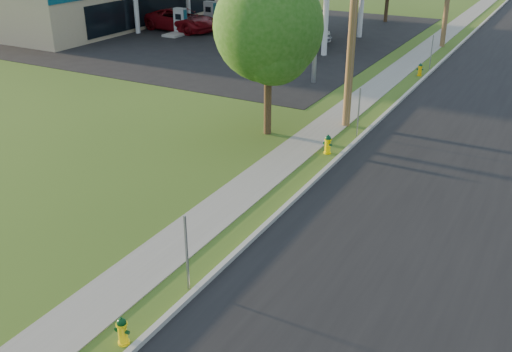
{
  "coord_description": "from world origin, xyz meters",
  "views": [
    {
      "loc": [
        7.12,
        -4.91,
        8.22
      ],
      "look_at": [
        0.0,
        8.0,
        1.4
      ],
      "focal_mm": 40.0,
      "sensor_mm": 36.0,
      "label": 1
    }
  ],
  "objects_px": {
    "fuel_pump_ne": "(290,36)",
    "hydrant_far": "(420,70)",
    "hydrant_mid": "(328,144)",
    "fuel_pump_nw": "(181,24)",
    "tree_verge": "(270,32)",
    "hydrant_near": "(122,331)",
    "car_red": "(181,20)",
    "car_silver": "(303,31)",
    "utility_pole_mid": "(354,5)",
    "fuel_pump_sw": "(210,17)",
    "fuel_pump_se": "(314,26)"
  },
  "relations": [
    {
      "from": "hydrant_near",
      "to": "car_red",
      "type": "distance_m",
      "value": 34.99
    },
    {
      "from": "fuel_pump_nw",
      "to": "hydrant_far",
      "type": "height_order",
      "value": "fuel_pump_nw"
    },
    {
      "from": "fuel_pump_se",
      "to": "car_silver",
      "type": "height_order",
      "value": "fuel_pump_se"
    },
    {
      "from": "tree_verge",
      "to": "fuel_pump_sw",
      "type": "bearing_deg",
      "value": 128.48
    },
    {
      "from": "hydrant_far",
      "to": "hydrant_mid",
      "type": "bearing_deg",
      "value": -90.75
    },
    {
      "from": "hydrant_mid",
      "to": "car_silver",
      "type": "xyz_separation_m",
      "value": [
        -9.37,
        18.19,
        0.34
      ]
    },
    {
      "from": "hydrant_near",
      "to": "fuel_pump_sw",
      "type": "bearing_deg",
      "value": 120.21
    },
    {
      "from": "car_silver",
      "to": "fuel_pump_se",
      "type": "bearing_deg",
      "value": 10.94
    },
    {
      "from": "fuel_pump_ne",
      "to": "fuel_pump_se",
      "type": "xyz_separation_m",
      "value": [
        0.0,
        4.0,
        0.0
      ]
    },
    {
      "from": "hydrant_mid",
      "to": "fuel_pump_ne",
      "type": "bearing_deg",
      "value": 120.02
    },
    {
      "from": "fuel_pump_ne",
      "to": "hydrant_far",
      "type": "height_order",
      "value": "fuel_pump_ne"
    },
    {
      "from": "fuel_pump_sw",
      "to": "hydrant_mid",
      "type": "height_order",
      "value": "fuel_pump_sw"
    },
    {
      "from": "utility_pole_mid",
      "to": "fuel_pump_ne",
      "type": "bearing_deg",
      "value": 124.4
    },
    {
      "from": "hydrant_mid",
      "to": "hydrant_far",
      "type": "bearing_deg",
      "value": 89.25
    },
    {
      "from": "car_red",
      "to": "hydrant_far",
      "type": "bearing_deg",
      "value": -96.26
    },
    {
      "from": "fuel_pump_nw",
      "to": "tree_verge",
      "type": "distance_m",
      "value": 22.23
    },
    {
      "from": "fuel_pump_sw",
      "to": "hydrant_near",
      "type": "relative_size",
      "value": 4.76
    },
    {
      "from": "utility_pole_mid",
      "to": "tree_verge",
      "type": "distance_m",
      "value": 3.57
    },
    {
      "from": "hydrant_near",
      "to": "hydrant_far",
      "type": "relative_size",
      "value": 0.95
    },
    {
      "from": "fuel_pump_nw",
      "to": "hydrant_near",
      "type": "relative_size",
      "value": 4.76
    },
    {
      "from": "fuel_pump_sw",
      "to": "car_silver",
      "type": "xyz_separation_m",
      "value": [
        9.03,
        -2.09,
        -0.01
      ]
    },
    {
      "from": "fuel_pump_ne",
      "to": "hydrant_far",
      "type": "relative_size",
      "value": 4.52
    },
    {
      "from": "hydrant_near",
      "to": "hydrant_mid",
      "type": "height_order",
      "value": "hydrant_mid"
    },
    {
      "from": "fuel_pump_se",
      "to": "hydrant_far",
      "type": "xyz_separation_m",
      "value": [
        9.57,
        -7.34,
        -0.38
      ]
    },
    {
      "from": "fuel_pump_se",
      "to": "hydrant_far",
      "type": "distance_m",
      "value": 12.07
    },
    {
      "from": "fuel_pump_nw",
      "to": "car_red",
      "type": "distance_m",
      "value": 1.32
    },
    {
      "from": "car_red",
      "to": "fuel_pump_nw",
      "type": "bearing_deg",
      "value": -139.89
    },
    {
      "from": "fuel_pump_se",
      "to": "car_silver",
      "type": "bearing_deg",
      "value": -89.18
    },
    {
      "from": "fuel_pump_ne",
      "to": "utility_pole_mid",
      "type": "bearing_deg",
      "value": -55.6
    },
    {
      "from": "car_red",
      "to": "hydrant_near",
      "type": "bearing_deg",
      "value": -139.67
    },
    {
      "from": "utility_pole_mid",
      "to": "hydrant_near",
      "type": "bearing_deg",
      "value": -87.13
    },
    {
      "from": "car_red",
      "to": "utility_pole_mid",
      "type": "bearing_deg",
      "value": -120.43
    },
    {
      "from": "fuel_pump_ne",
      "to": "fuel_pump_sw",
      "type": "xyz_separation_m",
      "value": [
        -9.0,
        4.0,
        0.0
      ]
    },
    {
      "from": "utility_pole_mid",
      "to": "car_red",
      "type": "distance_m",
      "value": 23.72
    },
    {
      "from": "utility_pole_mid",
      "to": "fuel_pump_ne",
      "type": "xyz_separation_m",
      "value": [
        -8.9,
        13.0,
        -4.23
      ]
    },
    {
      "from": "car_red",
      "to": "fuel_pump_se",
      "type": "bearing_deg",
      "value": -66.7
    },
    {
      "from": "fuel_pump_se",
      "to": "car_silver",
      "type": "distance_m",
      "value": 2.09
    },
    {
      "from": "tree_verge",
      "to": "car_silver",
      "type": "xyz_separation_m",
      "value": [
        -6.5,
        17.45,
        -3.41
      ]
    },
    {
      "from": "fuel_pump_ne",
      "to": "hydrant_mid",
      "type": "xyz_separation_m",
      "value": [
        9.4,
        -16.28,
        -0.36
      ]
    },
    {
      "from": "utility_pole_mid",
      "to": "car_silver",
      "type": "bearing_deg",
      "value": 120.75
    },
    {
      "from": "hydrant_near",
      "to": "fuel_pump_nw",
      "type": "bearing_deg",
      "value": 123.64
    },
    {
      "from": "fuel_pump_sw",
      "to": "hydrant_mid",
      "type": "distance_m",
      "value": 27.39
    },
    {
      "from": "fuel_pump_nw",
      "to": "hydrant_far",
      "type": "xyz_separation_m",
      "value": [
        18.57,
        -3.34,
        -0.38
      ]
    },
    {
      "from": "utility_pole_mid",
      "to": "hydrant_far",
      "type": "distance_m",
      "value": 10.72
    },
    {
      "from": "fuel_pump_sw",
      "to": "fuel_pump_se",
      "type": "distance_m",
      "value": 9.0
    },
    {
      "from": "car_red",
      "to": "car_silver",
      "type": "xyz_separation_m",
      "value": [
        9.76,
        0.81,
        -0.12
      ]
    },
    {
      "from": "hydrant_near",
      "to": "car_red",
      "type": "height_order",
      "value": "car_red"
    },
    {
      "from": "utility_pole_mid",
      "to": "hydrant_far",
      "type": "relative_size",
      "value": 13.85
    },
    {
      "from": "fuel_pump_ne",
      "to": "hydrant_mid",
      "type": "relative_size",
      "value": 4.28
    },
    {
      "from": "tree_verge",
      "to": "hydrant_near",
      "type": "distance_m",
      "value": 13.43
    }
  ]
}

